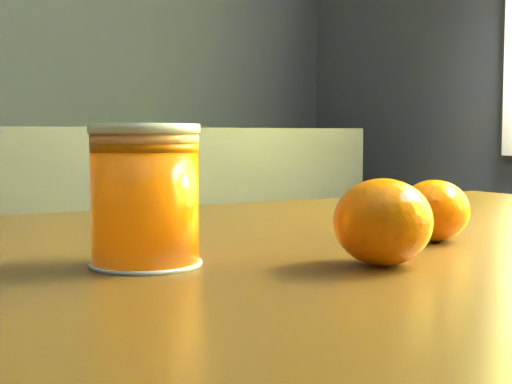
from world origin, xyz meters
name	(u,v)px	position (x,y,z in m)	size (l,w,h in m)	color
table	(353,373)	(0.95, 0.09, 0.69)	(1.15, 0.88, 0.79)	brown
juice_glass	(145,196)	(0.78, 0.07, 0.84)	(0.07, 0.07, 0.09)	#F66404
orange_front	(383,222)	(0.92, 0.01, 0.82)	(0.07, 0.07, 0.06)	orange
orange_back	(434,211)	(1.02, 0.09, 0.82)	(0.06, 0.06, 0.05)	orange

